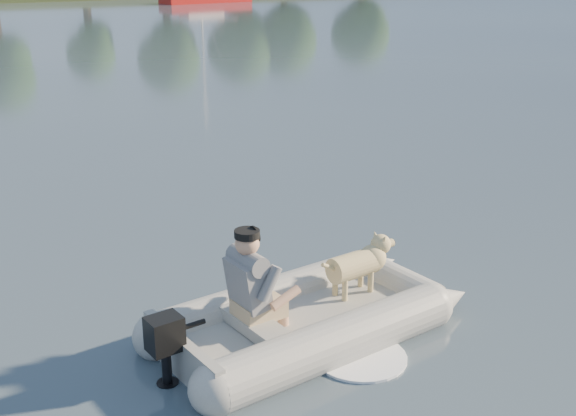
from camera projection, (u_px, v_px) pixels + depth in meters
water at (325, 330)px, 7.27m from camera, size 160.00×160.00×0.00m
dinghy at (309, 281)px, 7.06m from camera, size 4.84×3.68×1.32m
man at (250, 279)px, 6.67m from camera, size 0.77×0.69×1.02m
dog at (353, 270)px, 7.46m from camera, size 0.92×0.44×0.59m
outboard_motor at (166, 354)px, 6.27m from camera, size 0.43×0.33×0.75m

